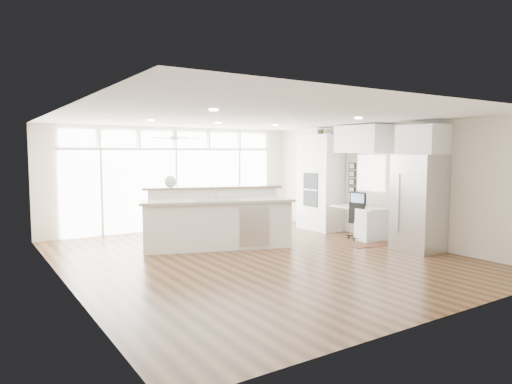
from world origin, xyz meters
TOP-DOWN VIEW (x-y plane):
  - floor at (0.00, 0.00)m, footprint 7.00×8.00m
  - ceiling at (0.00, 0.00)m, footprint 7.00×8.00m
  - wall_back at (0.00, 4.00)m, footprint 7.00×0.04m
  - wall_front at (0.00, -4.00)m, footprint 7.00×0.04m
  - wall_left at (-3.50, 0.00)m, footprint 0.04×8.00m
  - wall_right at (3.50, 0.00)m, footprint 0.04×8.00m
  - glass_wall at (0.00, 3.94)m, footprint 5.80×0.06m
  - transom_row at (0.00, 3.94)m, footprint 5.90×0.06m
  - desk_window at (3.46, 0.30)m, footprint 0.04×0.85m
  - ceiling_fan at (-0.50, 2.80)m, footprint 1.16×1.16m
  - recessed_lights at (0.00, 0.20)m, footprint 3.40×3.00m
  - oven_cabinet at (3.17, 1.80)m, footprint 0.64×1.20m
  - desk_nook at (3.13, 0.30)m, footprint 0.72×1.30m
  - upper_cabinets at (3.17, 0.30)m, footprint 0.64×1.30m
  - refrigerator at (3.11, -1.35)m, footprint 0.76×0.90m
  - fridge_cabinet at (3.17, -1.35)m, footprint 0.64×0.90m
  - framed_photos at (3.46, 0.92)m, footprint 0.06×0.22m
  - kitchen_island at (-0.23, 1.20)m, footprint 3.45×2.21m
  - rug at (2.80, -0.31)m, footprint 1.14×0.94m
  - office_chair at (3.01, 0.13)m, footprint 0.53×0.51m
  - fishbowl at (-1.00, 1.89)m, footprint 0.31×0.31m
  - monitor at (3.05, 0.30)m, footprint 0.12×0.45m
  - keyboard at (2.88, 0.30)m, footprint 0.14×0.33m
  - potted_plant at (3.17, 1.80)m, footprint 0.31×0.34m

SIDE VIEW (x-z plane):
  - floor at x=0.00m, z-range -0.02..0.00m
  - rug at x=2.80m, z-range 0.00..0.01m
  - desk_nook at x=3.13m, z-range 0.00..0.76m
  - office_chair at x=3.01m, z-range 0.00..0.88m
  - kitchen_island at x=-0.23m, z-range 0.00..1.28m
  - keyboard at x=2.88m, z-range 0.76..0.78m
  - monitor at x=3.05m, z-range 0.76..1.13m
  - refrigerator at x=3.11m, z-range 0.00..2.00m
  - glass_wall at x=0.00m, z-range 0.01..2.09m
  - oven_cabinet at x=3.17m, z-range 0.00..2.50m
  - wall_back at x=0.00m, z-range 0.00..2.70m
  - wall_front at x=0.00m, z-range 0.00..2.70m
  - wall_left at x=-3.50m, z-range 0.00..2.70m
  - wall_right at x=3.50m, z-range 0.00..2.70m
  - framed_photos at x=3.46m, z-range 1.00..1.80m
  - fishbowl at x=-1.00m, z-range 1.28..1.54m
  - desk_window at x=3.46m, z-range 1.12..1.98m
  - fridge_cabinet at x=3.17m, z-range 2.00..2.60m
  - upper_cabinets at x=3.17m, z-range 2.03..2.67m
  - transom_row at x=0.00m, z-range 2.18..2.58m
  - ceiling_fan at x=-0.50m, z-range 2.32..2.64m
  - potted_plant at x=3.17m, z-range 2.50..2.75m
  - recessed_lights at x=0.00m, z-range 2.67..2.69m
  - ceiling at x=0.00m, z-range 2.69..2.71m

